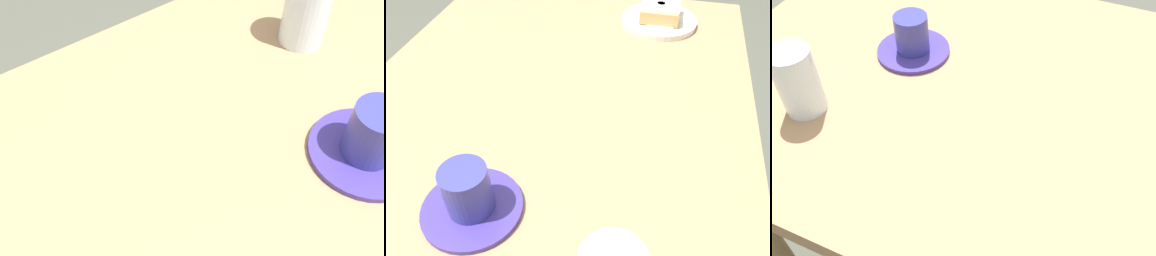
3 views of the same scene
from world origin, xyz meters
The scene contains 3 objects.
table centered at (0.00, 0.00, 0.65)m, with size 1.23×0.82×0.76m.
water_glass centered at (-0.32, -0.19, 0.82)m, with size 0.08×0.08×0.13m, color silver.
coffee_cup centered at (-0.22, 0.04, 0.79)m, with size 0.15×0.15×0.09m.
Camera 1 is at (0.19, 0.20, 1.27)m, focal length 42.89 mm.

